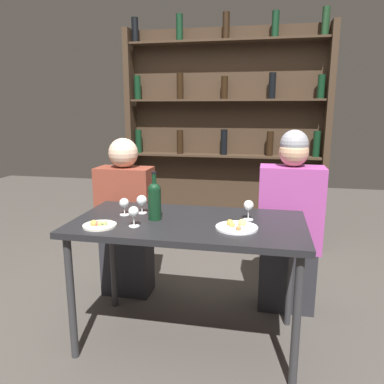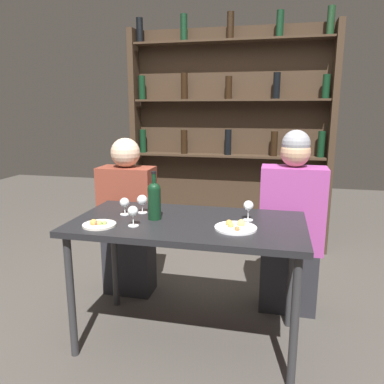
# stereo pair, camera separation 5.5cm
# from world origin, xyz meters

# --- Properties ---
(ground_plane) EXTENTS (10.00, 10.00, 0.00)m
(ground_plane) POSITION_xyz_m (0.00, 0.00, 0.00)
(ground_plane) COLOR #47423D
(dining_table) EXTENTS (1.35, 0.71, 0.78)m
(dining_table) POSITION_xyz_m (0.00, 0.00, 0.71)
(dining_table) COLOR black
(dining_table) RESTS_ON ground_plane
(wine_rack_wall) EXTENTS (2.04, 0.21, 2.32)m
(wine_rack_wall) POSITION_xyz_m (-0.00, 1.81, 1.19)
(wine_rack_wall) COLOR #38281C
(wine_rack_wall) RESTS_ON ground_plane
(wine_bottle) EXTENTS (0.08, 0.08, 0.29)m
(wine_bottle) POSITION_xyz_m (-0.20, -0.01, 0.90)
(wine_bottle) COLOR black
(wine_bottle) RESTS_ON dining_table
(wine_glass_0) EXTENTS (0.07, 0.07, 0.12)m
(wine_glass_0) POSITION_xyz_m (-0.32, 0.10, 0.86)
(wine_glass_0) COLOR silver
(wine_glass_0) RESTS_ON dining_table
(wine_glass_1) EXTENTS (0.06, 0.06, 0.12)m
(wine_glass_1) POSITION_xyz_m (-0.28, -0.16, 0.86)
(wine_glass_1) COLOR silver
(wine_glass_1) RESTS_ON dining_table
(wine_glass_2) EXTENTS (0.06, 0.06, 0.11)m
(wine_glass_2) POSITION_xyz_m (-0.41, 0.04, 0.85)
(wine_glass_2) COLOR silver
(wine_glass_2) RESTS_ON dining_table
(wine_glass_3) EXTENTS (0.06, 0.06, 0.12)m
(wine_glass_3) POSITION_xyz_m (0.34, 0.09, 0.86)
(wine_glass_3) COLOR silver
(wine_glass_3) RESTS_ON dining_table
(food_plate_0) EXTENTS (0.19, 0.19, 0.04)m
(food_plate_0) POSITION_xyz_m (-0.46, -0.21, 0.79)
(food_plate_0) COLOR silver
(food_plate_0) RESTS_ON dining_table
(food_plate_1) EXTENTS (0.23, 0.23, 0.05)m
(food_plate_1) POSITION_xyz_m (0.29, -0.09, 0.79)
(food_plate_1) COLOR white
(food_plate_1) RESTS_ON dining_table
(seated_person_left) EXTENTS (0.41, 0.22, 1.21)m
(seated_person_left) POSITION_xyz_m (-0.60, 0.52, 0.57)
(seated_person_left) COLOR #26262B
(seated_person_left) RESTS_ON ground_plane
(seated_person_right) EXTENTS (0.43, 0.22, 1.29)m
(seated_person_right) POSITION_xyz_m (0.61, 0.52, 0.62)
(seated_person_right) COLOR #26262B
(seated_person_right) RESTS_ON ground_plane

